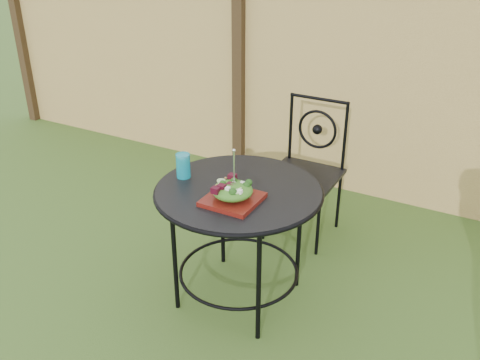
% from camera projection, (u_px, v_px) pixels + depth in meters
% --- Properties ---
extents(fence, '(8.00, 0.12, 1.90)m').
position_uv_depth(fence, '(398.00, 83.00, 3.90)').
color(fence, '#E5C371').
rests_on(fence, ground).
extents(patio_table, '(0.92, 0.92, 0.72)m').
position_uv_depth(patio_table, '(239.00, 211.00, 2.95)').
color(patio_table, black).
rests_on(patio_table, ground).
extents(patio_chair, '(0.46, 0.46, 0.95)m').
position_uv_depth(patio_chair, '(307.00, 166.00, 3.66)').
color(patio_chair, black).
rests_on(patio_chair, ground).
extents(salad_plate, '(0.27, 0.27, 0.02)m').
position_uv_depth(salad_plate, '(233.00, 199.00, 2.75)').
color(salad_plate, '#4B100A').
rests_on(salad_plate, patio_table).
extents(salad, '(0.21, 0.21, 0.08)m').
position_uv_depth(salad, '(233.00, 191.00, 2.73)').
color(salad, '#235614').
rests_on(salad, salad_plate).
extents(fork, '(0.01, 0.01, 0.18)m').
position_uv_depth(fork, '(234.00, 168.00, 2.67)').
color(fork, silver).
rests_on(fork, salad).
extents(drinking_glass, '(0.08, 0.08, 0.14)m').
position_uv_depth(drinking_glass, '(183.00, 166.00, 2.98)').
color(drinking_glass, '#0E91A9').
rests_on(drinking_glass, patio_table).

